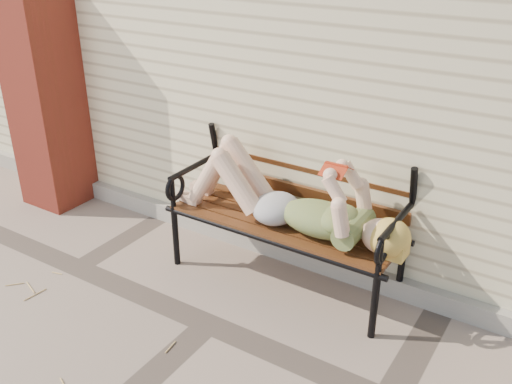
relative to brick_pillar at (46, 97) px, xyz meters
The scene contains 6 objects.
ground 2.62m from the brick_pillar, 18.06° to the right, with size 80.00×80.00×0.00m, color gray.
house_wall 3.26m from the brick_pillar, 44.37° to the left, with size 8.00×4.00×3.00m, color beige.
foundation_strip 2.49m from the brick_pillar, ahead, with size 8.00×0.10×0.15m, color #A8A497.
brick_pillar is the anchor object (origin of this frame).
garden_bench 2.48m from the brick_pillar, ahead, with size 1.81×0.72×1.17m.
reading_woman 2.49m from the brick_pillar, ahead, with size 1.71×0.39×0.54m.
Camera 1 is at (1.88, -2.37, 2.43)m, focal length 40.00 mm.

